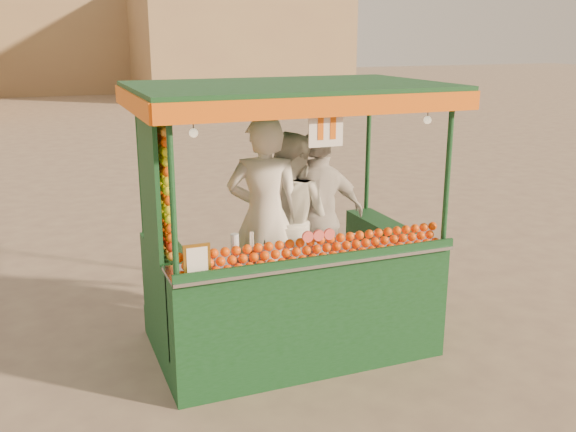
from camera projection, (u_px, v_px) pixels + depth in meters
name	position (u px, v px, depth m)	size (l,w,h in m)	color
ground	(294.00, 338.00, 6.09)	(90.00, 90.00, 0.00)	brown
building_right	(238.00, 39.00, 29.37)	(9.00, 6.00, 5.00)	#987F56
building_center	(22.00, 17.00, 31.28)	(14.00, 7.00, 7.00)	#987F56
juice_cart	(286.00, 270.00, 5.65)	(2.59, 1.68, 2.35)	#0F3814
vendor_left	(265.00, 218.00, 5.71)	(0.78, 0.66, 1.82)	white
vendor_middle	(290.00, 221.00, 5.96)	(0.99, 1.01, 1.64)	silver
vendor_right	(318.00, 218.00, 6.04)	(0.99, 0.49, 1.63)	silver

